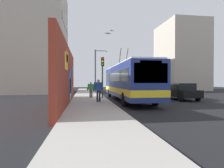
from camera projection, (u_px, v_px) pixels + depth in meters
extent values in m
plane|color=black|center=(106.00, 99.00, 18.75)|extent=(80.00, 80.00, 0.00)
cube|color=#ADA8A0|center=(89.00, 99.00, 18.51)|extent=(48.00, 3.20, 0.15)
cube|color=maroon|center=(67.00, 76.00, 13.60)|extent=(12.65, 0.30, 4.20)
cube|color=#33D8E5|center=(70.00, 89.00, 15.17)|extent=(1.16, 0.02, 1.69)
cube|color=orange|center=(67.00, 57.00, 12.23)|extent=(1.49, 0.02, 0.74)
cube|color=blue|center=(72.00, 70.00, 17.53)|extent=(0.98, 0.02, 0.81)
cube|color=blue|center=(70.00, 82.00, 14.76)|extent=(1.52, 0.02, 1.75)
cube|color=yellow|center=(66.00, 62.00, 11.62)|extent=(1.89, 0.02, 1.00)
cube|color=#B2A899|center=(38.00, 41.00, 29.47)|extent=(10.34, 8.33, 15.93)
cube|color=black|center=(65.00, 65.00, 30.14)|extent=(8.79, 0.04, 1.10)
cube|color=black|center=(65.00, 44.00, 30.10)|extent=(8.79, 0.04, 1.10)
cube|color=black|center=(65.00, 24.00, 30.05)|extent=(8.79, 0.04, 1.10)
cube|color=#B2A899|center=(180.00, 57.00, 38.10)|extent=(10.04, 7.32, 13.21)
cube|color=black|center=(197.00, 68.00, 38.68)|extent=(8.53, 0.04, 1.10)
cube|color=black|center=(197.00, 53.00, 38.63)|extent=(8.53, 0.04, 1.10)
cube|color=black|center=(197.00, 37.00, 38.58)|extent=(8.53, 0.04, 1.10)
cube|color=navy|center=(127.00, 81.00, 17.40)|extent=(12.39, 2.46, 2.66)
cube|color=silver|center=(127.00, 66.00, 17.38)|extent=(11.89, 2.27, 0.12)
cube|color=yellow|center=(127.00, 90.00, 17.42)|extent=(12.41, 2.48, 0.44)
cube|color=black|center=(151.00, 73.00, 11.29)|extent=(0.04, 2.10, 1.20)
cube|color=black|center=(127.00, 77.00, 17.40)|extent=(11.40, 2.49, 0.85)
cube|color=orange|center=(151.00, 63.00, 11.29)|extent=(0.06, 1.36, 0.28)
cylinder|color=black|center=(127.00, 59.00, 19.26)|extent=(1.43, 0.06, 2.00)
cylinder|color=black|center=(120.00, 59.00, 19.16)|extent=(1.43, 0.06, 2.00)
cylinder|color=black|center=(155.00, 99.00, 13.67)|extent=(1.00, 0.28, 1.00)
cylinder|color=black|center=(125.00, 99.00, 13.34)|extent=(1.00, 0.28, 1.00)
cylinder|color=black|center=(129.00, 92.00, 21.51)|extent=(1.00, 0.28, 1.00)
cylinder|color=black|center=(109.00, 93.00, 21.18)|extent=(1.00, 0.28, 1.00)
cube|color=black|center=(181.00, 93.00, 18.02)|extent=(4.14, 1.87, 0.66)
cube|color=black|center=(181.00, 86.00, 18.09)|extent=(2.48, 1.68, 0.60)
cylinder|color=black|center=(198.00, 98.00, 16.80)|extent=(0.64, 0.22, 0.64)
cylinder|color=black|center=(180.00, 98.00, 16.55)|extent=(0.64, 0.22, 0.64)
cylinder|color=black|center=(182.00, 95.00, 19.50)|extent=(0.64, 0.22, 0.64)
cylinder|color=black|center=(167.00, 95.00, 19.25)|extent=(0.64, 0.22, 0.64)
cube|color=#C6B793|center=(157.00, 90.00, 23.90)|extent=(4.69, 1.86, 0.66)
cube|color=black|center=(157.00, 85.00, 23.98)|extent=(2.81, 1.67, 0.60)
cylinder|color=black|center=(169.00, 93.00, 22.50)|extent=(0.64, 0.22, 0.64)
cylinder|color=black|center=(156.00, 94.00, 22.25)|extent=(0.64, 0.22, 0.64)
cylinder|color=black|center=(159.00, 92.00, 25.55)|extent=(0.64, 0.22, 0.64)
cylinder|color=black|center=(147.00, 92.00, 25.31)|extent=(0.64, 0.22, 0.64)
cube|color=#B21E19|center=(142.00, 88.00, 30.08)|extent=(4.45, 1.87, 0.66)
cube|color=black|center=(142.00, 84.00, 30.16)|extent=(2.67, 1.68, 0.60)
cylinder|color=black|center=(150.00, 91.00, 28.76)|extent=(0.64, 0.22, 0.64)
cylinder|color=black|center=(140.00, 91.00, 28.51)|extent=(0.64, 0.22, 0.64)
cylinder|color=black|center=(144.00, 90.00, 31.66)|extent=(0.64, 0.22, 0.64)
cylinder|color=black|center=(135.00, 90.00, 31.42)|extent=(0.64, 0.22, 0.64)
cube|color=#B7B7BC|center=(132.00, 87.00, 36.08)|extent=(4.27, 1.91, 0.66)
cube|color=black|center=(132.00, 84.00, 36.16)|extent=(2.56, 1.72, 0.60)
cylinder|color=black|center=(139.00, 89.00, 34.82)|extent=(0.64, 0.22, 0.64)
cylinder|color=black|center=(130.00, 89.00, 34.57)|extent=(0.64, 0.22, 0.64)
cylinder|color=black|center=(135.00, 89.00, 37.61)|extent=(0.64, 0.22, 0.64)
cylinder|color=black|center=(126.00, 89.00, 37.35)|extent=(0.64, 0.22, 0.64)
cylinder|color=#1E1E2D|center=(100.00, 96.00, 15.01)|extent=(0.14, 0.14, 0.88)
cylinder|color=#1E1E2D|center=(97.00, 96.00, 14.98)|extent=(0.14, 0.14, 0.88)
cube|color=#264C99|center=(99.00, 86.00, 14.98)|extent=(0.22, 0.51, 0.66)
cylinder|color=#264C99|center=(102.00, 86.00, 15.03)|extent=(0.09, 0.09, 0.62)
cylinder|color=#264C99|center=(95.00, 86.00, 14.94)|extent=(0.09, 0.09, 0.62)
sphere|color=tan|center=(99.00, 81.00, 14.98)|extent=(0.24, 0.24, 0.24)
cube|color=#593319|center=(94.00, 90.00, 14.93)|extent=(0.14, 0.10, 0.24)
cylinder|color=#595960|center=(92.00, 94.00, 18.68)|extent=(0.14, 0.14, 0.77)
cylinder|color=#595960|center=(90.00, 94.00, 18.66)|extent=(0.14, 0.14, 0.77)
cube|color=#338C4C|center=(91.00, 87.00, 18.66)|extent=(0.22, 0.45, 0.58)
cylinder|color=#338C4C|center=(94.00, 87.00, 18.70)|extent=(0.09, 0.09, 0.55)
cylinder|color=#338C4C|center=(88.00, 87.00, 18.62)|extent=(0.09, 0.09, 0.55)
sphere|color=tan|center=(91.00, 83.00, 18.65)|extent=(0.21, 0.21, 0.21)
cube|color=#593319|center=(87.00, 89.00, 18.61)|extent=(0.14, 0.10, 0.24)
cylinder|color=#2D382D|center=(102.00, 78.00, 18.48)|extent=(0.14, 0.14, 3.94)
cube|color=black|center=(103.00, 62.00, 18.24)|extent=(0.20, 0.28, 0.84)
sphere|color=red|center=(103.00, 59.00, 18.13)|extent=(0.18, 0.18, 0.18)
sphere|color=yellow|center=(103.00, 61.00, 18.13)|extent=(0.18, 0.18, 0.18)
sphere|color=green|center=(103.00, 64.00, 18.13)|extent=(0.18, 0.18, 0.18)
cylinder|color=#4C4C51|center=(95.00, 71.00, 27.94)|extent=(0.18, 0.18, 6.24)
cylinder|color=#4C4C51|center=(101.00, 51.00, 28.02)|extent=(0.10, 1.66, 0.10)
ellipsoid|color=silver|center=(107.00, 51.00, 28.14)|extent=(0.44, 0.28, 0.20)
ellipsoid|color=slate|center=(112.00, 31.00, 24.03)|extent=(0.32, 0.14, 0.12)
cube|color=slate|center=(113.00, 31.00, 24.05)|extent=(0.20, 0.24, 0.17)
cube|color=slate|center=(111.00, 30.00, 24.01)|extent=(0.20, 0.24, 0.17)
ellipsoid|color=#47474C|center=(108.00, 34.00, 18.11)|extent=(0.32, 0.14, 0.12)
cube|color=#47474C|center=(109.00, 33.00, 18.13)|extent=(0.20, 0.28, 0.09)
cube|color=#47474C|center=(106.00, 33.00, 18.09)|extent=(0.20, 0.28, 0.09)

